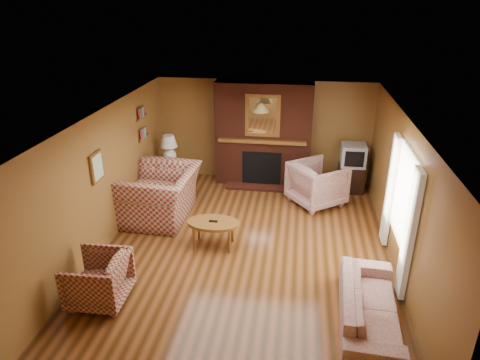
% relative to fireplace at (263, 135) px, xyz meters
% --- Properties ---
extents(floor, '(6.50, 6.50, 0.00)m').
position_rel_fireplace_xyz_m(floor, '(0.00, -2.98, -1.18)').
color(floor, '#40240D').
rests_on(floor, ground).
extents(ceiling, '(6.50, 6.50, 0.00)m').
position_rel_fireplace_xyz_m(ceiling, '(0.00, -2.98, 1.22)').
color(ceiling, white).
rests_on(ceiling, wall_back).
extents(wall_back, '(6.50, 0.00, 6.50)m').
position_rel_fireplace_xyz_m(wall_back, '(0.00, 0.27, 0.02)').
color(wall_back, olive).
rests_on(wall_back, floor).
extents(wall_front, '(6.50, 0.00, 6.50)m').
position_rel_fireplace_xyz_m(wall_front, '(0.00, -6.23, 0.02)').
color(wall_front, olive).
rests_on(wall_front, floor).
extents(wall_left, '(0.00, 6.50, 6.50)m').
position_rel_fireplace_xyz_m(wall_left, '(-2.50, -2.98, 0.02)').
color(wall_left, olive).
rests_on(wall_left, floor).
extents(wall_right, '(0.00, 6.50, 6.50)m').
position_rel_fireplace_xyz_m(wall_right, '(2.50, -2.98, 0.02)').
color(wall_right, olive).
rests_on(wall_right, floor).
extents(fireplace, '(2.20, 0.82, 2.40)m').
position_rel_fireplace_xyz_m(fireplace, '(0.00, 0.00, 0.00)').
color(fireplace, '#491B10').
rests_on(fireplace, floor).
extents(window_right, '(0.10, 1.85, 2.00)m').
position_rel_fireplace_xyz_m(window_right, '(2.45, -3.18, -0.06)').
color(window_right, beige).
rests_on(window_right, wall_right).
extents(bookshelf, '(0.09, 0.55, 0.71)m').
position_rel_fireplace_xyz_m(bookshelf, '(-2.44, -1.08, 0.48)').
color(bookshelf, brown).
rests_on(bookshelf, wall_left).
extents(botanical_print, '(0.05, 0.40, 0.50)m').
position_rel_fireplace_xyz_m(botanical_print, '(-2.47, -3.28, 0.37)').
color(botanical_print, brown).
rests_on(botanical_print, wall_left).
extents(pendant_light, '(0.36, 0.36, 0.48)m').
position_rel_fireplace_xyz_m(pendant_light, '(0.00, -0.68, 0.82)').
color(pendant_light, black).
rests_on(pendant_light, ceiling).
extents(plaid_loveseat, '(1.43, 1.62, 1.02)m').
position_rel_fireplace_xyz_m(plaid_loveseat, '(-1.85, -2.05, -0.67)').
color(plaid_loveseat, maroon).
rests_on(plaid_loveseat, floor).
extents(plaid_armchair, '(0.84, 0.82, 0.75)m').
position_rel_fireplace_xyz_m(plaid_armchair, '(-1.95, -4.68, -0.81)').
color(plaid_armchair, maroon).
rests_on(plaid_armchair, floor).
extents(floral_sofa, '(0.88, 2.00, 0.57)m').
position_rel_fireplace_xyz_m(floral_sofa, '(1.90, -4.62, -0.90)').
color(floral_sofa, '#C5B598').
rests_on(floral_sofa, floor).
extents(floral_armchair, '(1.41, 1.40, 0.93)m').
position_rel_fireplace_xyz_m(floral_armchair, '(1.26, -0.97, -0.72)').
color(floral_armchair, '#C5B598').
rests_on(floral_armchair, floor).
extents(coffee_table, '(0.94, 0.58, 0.51)m').
position_rel_fireplace_xyz_m(coffee_table, '(-0.59, -2.97, -0.75)').
color(coffee_table, brown).
rests_on(coffee_table, floor).
extents(side_table, '(0.46, 0.46, 0.61)m').
position_rel_fireplace_xyz_m(side_table, '(-2.10, -0.53, -0.87)').
color(side_table, brown).
rests_on(side_table, floor).
extents(table_lamp, '(0.38, 0.38, 0.63)m').
position_rel_fireplace_xyz_m(table_lamp, '(-2.10, -0.53, -0.21)').
color(table_lamp, silver).
rests_on(table_lamp, side_table).
extents(tv_stand, '(0.58, 0.53, 0.62)m').
position_rel_fireplace_xyz_m(tv_stand, '(2.05, -0.18, -0.87)').
color(tv_stand, black).
rests_on(tv_stand, floor).
extents(crt_tv, '(0.53, 0.53, 0.49)m').
position_rel_fireplace_xyz_m(crt_tv, '(2.05, -0.19, -0.32)').
color(crt_tv, '#A1A3A8').
rests_on(crt_tv, tv_stand).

